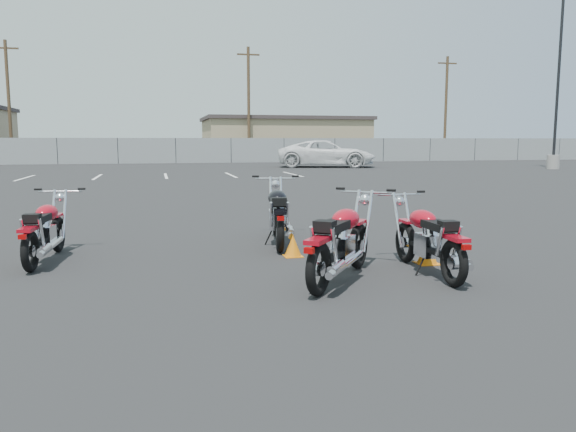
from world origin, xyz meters
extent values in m
plane|color=black|center=(0.00, 0.00, 0.00)|extent=(120.00, 120.00, 0.00)
torus|color=black|center=(-2.86, 2.23, 0.27)|extent=(0.15, 0.54, 0.53)
cylinder|color=silver|center=(-2.86, 2.23, 0.27)|extent=(0.10, 0.15, 0.14)
torus|color=black|center=(-2.98, 0.95, 0.27)|extent=(0.15, 0.54, 0.53)
cylinder|color=silver|center=(-2.98, 0.95, 0.27)|extent=(0.10, 0.15, 0.14)
cube|color=black|center=(-2.92, 1.59, 0.30)|extent=(0.18, 0.93, 0.05)
cube|color=silver|center=(-2.93, 1.54, 0.35)|extent=(0.28, 0.36, 0.27)
cylinder|color=silver|center=(-2.93, 1.54, 0.51)|extent=(0.20, 0.24, 0.23)
ellipsoid|color=#A60A19|center=(-2.91, 1.75, 0.64)|extent=(0.32, 0.54, 0.23)
cube|color=black|center=(-2.95, 1.32, 0.62)|extent=(0.27, 0.51, 0.09)
cube|color=black|center=(-2.97, 1.10, 0.65)|extent=(0.21, 0.18, 0.11)
cube|color=#A60A19|center=(-2.99, 0.93, 0.54)|extent=(0.19, 0.38, 0.04)
cube|color=#A60A19|center=(-2.86, 2.23, 0.54)|extent=(0.14, 0.31, 0.04)
cylinder|color=silver|center=(-2.87, 1.07, 0.49)|extent=(0.06, 0.17, 0.35)
cylinder|color=silver|center=(-3.08, 1.09, 0.49)|extent=(0.06, 0.17, 0.35)
cylinder|color=silver|center=(-2.81, 1.31, 0.25)|extent=(0.17, 0.98, 0.11)
cylinder|color=silver|center=(-2.83, 1.03, 0.27)|extent=(0.14, 0.32, 0.12)
cylinder|color=silver|center=(-2.77, 2.32, 0.55)|extent=(0.07, 0.36, 0.70)
cylinder|color=silver|center=(-2.93, 2.34, 0.55)|extent=(0.07, 0.36, 0.70)
sphere|color=silver|center=(-2.84, 2.47, 0.78)|extent=(0.15, 0.15, 0.14)
cylinder|color=silver|center=(-2.84, 2.49, 0.87)|extent=(0.62, 0.08, 0.03)
cylinder|color=black|center=(-2.53, 2.44, 0.90)|extent=(0.11, 0.04, 0.03)
cylinder|color=black|center=(-3.15, 2.50, 0.90)|extent=(0.11, 0.04, 0.03)
cylinder|color=black|center=(-3.06, 1.51, 0.13)|extent=(0.14, 0.03, 0.27)
cube|color=#990505|center=(-3.01, 0.70, 0.49)|extent=(0.09, 0.06, 0.05)
torus|color=black|center=(0.52, 2.85, 0.30)|extent=(0.21, 0.60, 0.59)
cylinder|color=silver|center=(0.52, 2.85, 0.30)|extent=(0.12, 0.17, 0.16)
torus|color=black|center=(0.28, 1.45, 0.30)|extent=(0.21, 0.60, 0.59)
cylinder|color=silver|center=(0.28, 1.45, 0.30)|extent=(0.12, 0.17, 0.16)
cube|color=black|center=(0.40, 2.15, 0.33)|extent=(0.28, 1.03, 0.06)
cube|color=silver|center=(0.39, 2.10, 0.39)|extent=(0.34, 0.42, 0.30)
cylinder|color=silver|center=(0.39, 2.10, 0.57)|extent=(0.24, 0.28, 0.26)
ellipsoid|color=black|center=(0.43, 2.32, 0.71)|extent=(0.39, 0.61, 0.25)
cube|color=black|center=(0.35, 1.86, 0.69)|extent=(0.35, 0.58, 0.10)
cube|color=black|center=(0.31, 1.61, 0.73)|extent=(0.24, 0.21, 0.12)
cube|color=black|center=(0.27, 1.43, 0.60)|extent=(0.25, 0.44, 0.05)
cube|color=black|center=(0.52, 2.85, 0.60)|extent=(0.18, 0.35, 0.04)
cylinder|color=silver|center=(0.42, 1.57, 0.54)|extent=(0.08, 0.19, 0.39)
cylinder|color=silver|center=(0.19, 1.61, 0.54)|extent=(0.08, 0.19, 0.39)
cylinder|color=silver|center=(0.50, 1.83, 0.28)|extent=(0.27, 1.08, 0.13)
cylinder|color=silver|center=(0.45, 1.52, 0.30)|extent=(0.18, 0.36, 0.13)
cylinder|color=silver|center=(0.63, 2.95, 0.61)|extent=(0.11, 0.39, 0.78)
cylinder|color=silver|center=(0.46, 2.98, 0.61)|extent=(0.11, 0.39, 0.78)
sphere|color=silver|center=(0.57, 3.12, 0.87)|extent=(0.18, 0.18, 0.16)
cylinder|color=silver|center=(0.57, 3.14, 0.96)|extent=(0.68, 0.15, 0.03)
cylinder|color=black|center=(0.91, 3.06, 1.00)|extent=(0.12, 0.06, 0.04)
cylinder|color=black|center=(0.23, 3.18, 1.00)|extent=(0.12, 0.06, 0.04)
cylinder|color=black|center=(0.25, 2.07, 0.15)|extent=(0.16, 0.05, 0.30)
cube|color=#990505|center=(0.23, 1.17, 0.54)|extent=(0.11, 0.08, 0.06)
torus|color=black|center=(1.03, 0.23, 0.29)|extent=(0.44, 0.53, 0.58)
cylinder|color=silver|center=(1.03, 0.23, 0.29)|extent=(0.17, 0.18, 0.16)
torus|color=black|center=(0.18, -0.89, 0.29)|extent=(0.44, 0.53, 0.58)
cylinder|color=silver|center=(0.18, -0.89, 0.29)|extent=(0.17, 0.18, 0.16)
cube|color=black|center=(0.60, -0.33, 0.33)|extent=(0.69, 0.87, 0.06)
cube|color=silver|center=(0.58, -0.37, 0.39)|extent=(0.44, 0.46, 0.29)
cylinder|color=silver|center=(0.58, -0.37, 0.56)|extent=(0.30, 0.31, 0.26)
ellipsoid|color=#A60A19|center=(0.71, -0.19, 0.70)|extent=(0.58, 0.63, 0.25)
cube|color=black|center=(0.43, -0.56, 0.68)|extent=(0.52, 0.58, 0.10)
cube|color=black|center=(0.28, -0.75, 0.72)|extent=(0.28, 0.27, 0.12)
cube|color=#A60A19|center=(0.17, -0.90, 0.60)|extent=(0.39, 0.43, 0.05)
cube|color=#A60A19|center=(1.03, 0.23, 0.60)|extent=(0.30, 0.34, 0.04)
cylinder|color=silver|center=(0.36, -0.84, 0.53)|extent=(0.15, 0.17, 0.38)
cylinder|color=silver|center=(0.17, -0.70, 0.53)|extent=(0.15, 0.17, 0.38)
cylinder|color=silver|center=(0.55, -0.65, 0.27)|extent=(0.72, 0.90, 0.12)
cylinder|color=silver|center=(0.36, -0.90, 0.29)|extent=(0.30, 0.34, 0.13)
cylinder|color=silver|center=(1.17, 0.27, 0.60)|extent=(0.27, 0.33, 0.76)
cylinder|color=silver|center=(1.03, 0.38, 0.60)|extent=(0.27, 0.33, 0.76)
sphere|color=silver|center=(1.19, 0.45, 0.85)|extent=(0.22, 0.22, 0.16)
cylinder|color=silver|center=(1.21, 0.46, 0.95)|extent=(0.56, 0.43, 0.03)
cylinder|color=black|center=(1.46, 0.24, 0.99)|extent=(0.11, 0.10, 0.03)
cylinder|color=black|center=(0.92, 0.65, 0.99)|extent=(0.11, 0.10, 0.03)
cylinder|color=black|center=(0.44, -0.32, 0.15)|extent=(0.14, 0.11, 0.29)
cube|color=#990505|center=(0.01, -1.10, 0.53)|extent=(0.11, 0.11, 0.06)
torus|color=black|center=(1.77, 0.42, 0.27)|extent=(0.11, 0.54, 0.54)
cylinder|color=silver|center=(1.77, 0.42, 0.27)|extent=(0.09, 0.15, 0.14)
torus|color=black|center=(1.74, -0.88, 0.27)|extent=(0.11, 0.54, 0.54)
cylinder|color=silver|center=(1.74, -0.88, 0.27)|extent=(0.09, 0.15, 0.14)
cube|color=black|center=(1.76, -0.23, 0.31)|extent=(0.11, 0.95, 0.05)
cube|color=silver|center=(1.75, -0.27, 0.36)|extent=(0.26, 0.35, 0.27)
cylinder|color=silver|center=(1.75, -0.27, 0.52)|extent=(0.19, 0.23, 0.24)
ellipsoid|color=#A60A19|center=(1.76, -0.07, 0.65)|extent=(0.29, 0.53, 0.23)
cube|color=black|center=(1.75, -0.50, 0.63)|extent=(0.25, 0.50, 0.09)
cube|color=black|center=(1.74, -0.73, 0.67)|extent=(0.20, 0.17, 0.11)
cube|color=#A60A19|center=(1.74, -0.90, 0.56)|extent=(0.17, 0.38, 0.05)
cube|color=#A60A19|center=(1.77, 0.42, 0.56)|extent=(0.13, 0.31, 0.04)
cylinder|color=silver|center=(1.85, -0.75, 0.50)|extent=(0.05, 0.17, 0.35)
cylinder|color=silver|center=(1.63, -0.75, 0.50)|extent=(0.05, 0.17, 0.35)
cylinder|color=silver|center=(1.89, -0.50, 0.25)|extent=(0.11, 1.00, 0.12)
cylinder|color=silver|center=(1.89, -0.79, 0.27)|extent=(0.12, 0.32, 0.12)
cylinder|color=silver|center=(1.86, 0.53, 0.56)|extent=(0.05, 0.36, 0.71)
cylinder|color=silver|center=(1.69, 0.54, 0.56)|extent=(0.05, 0.36, 0.71)
sphere|color=silver|center=(1.78, 0.68, 0.79)|extent=(0.15, 0.15, 0.14)
cylinder|color=silver|center=(1.78, 0.70, 0.89)|extent=(0.63, 0.04, 0.03)
cylinder|color=black|center=(2.09, 0.67, 0.92)|extent=(0.11, 0.04, 0.03)
cylinder|color=black|center=(1.46, 0.69, 0.92)|extent=(0.11, 0.04, 0.03)
cylinder|color=black|center=(1.63, -0.32, 0.14)|extent=(0.14, 0.03, 0.27)
cube|color=#990505|center=(1.73, -1.14, 0.50)|extent=(0.09, 0.06, 0.05)
cone|color=orange|center=(2.01, 0.27, 0.18)|extent=(0.26, 0.26, 0.33)
cube|color=orange|center=(2.01, 0.27, 0.01)|extent=(0.29, 0.29, 0.01)
cone|color=orange|center=(0.40, 1.14, 0.16)|extent=(0.24, 0.24, 0.30)
cube|color=orange|center=(0.40, 1.14, 0.00)|extent=(0.26, 0.26, 0.01)
cylinder|color=gray|center=(20.74, 21.51, 0.40)|extent=(0.70, 0.70, 0.80)
cylinder|color=black|center=(20.74, 21.51, 6.20)|extent=(0.16, 0.16, 10.79)
cube|color=gray|center=(0.00, 35.00, 0.90)|extent=(80.00, 0.04, 1.80)
cylinder|color=black|center=(-8.00, 35.00, 0.90)|extent=(0.06, 0.06, 1.80)
cylinder|color=black|center=(-4.00, 35.00, 0.90)|extent=(0.06, 0.06, 1.80)
cylinder|color=black|center=(0.00, 35.00, 0.90)|extent=(0.06, 0.06, 1.80)
cylinder|color=black|center=(4.00, 35.00, 0.90)|extent=(0.06, 0.06, 1.80)
cylinder|color=black|center=(8.00, 35.00, 0.90)|extent=(0.06, 0.06, 1.80)
cylinder|color=black|center=(12.00, 35.00, 0.90)|extent=(0.06, 0.06, 1.80)
cylinder|color=black|center=(16.00, 35.00, 0.90)|extent=(0.06, 0.06, 1.80)
cylinder|color=black|center=(20.00, 35.00, 0.90)|extent=(0.06, 0.06, 1.80)
cylinder|color=black|center=(24.00, 35.00, 0.90)|extent=(0.06, 0.06, 1.80)
cylinder|color=black|center=(28.00, 35.00, 0.90)|extent=(0.06, 0.06, 1.80)
cylinder|color=black|center=(32.00, 35.00, 0.90)|extent=(0.06, 0.06, 1.80)
cube|color=#9D8B65|center=(10.00, 44.00, 1.70)|extent=(14.00, 9.00, 3.40)
cube|color=#3B3231|center=(10.00, 44.00, 3.55)|extent=(14.40, 9.40, 0.30)
cylinder|color=#3F2E1D|center=(-12.00, 40.00, 4.50)|extent=(0.24, 0.24, 9.00)
cube|color=#3F2E1D|center=(-12.00, 40.00, 8.40)|extent=(1.80, 0.12, 0.12)
cylinder|color=#3F2E1D|center=(6.00, 39.00, 4.50)|extent=(0.24, 0.24, 9.00)
cube|color=#3F2E1D|center=(6.00, 39.00, 8.40)|extent=(1.80, 0.12, 0.12)
cylinder|color=#3F2E1D|center=(24.00, 40.00, 4.50)|extent=(0.24, 0.24, 9.00)
cube|color=#3F2E1D|center=(24.00, 40.00, 8.40)|extent=(1.80, 0.12, 0.12)
cube|color=silver|center=(-7.00, 20.00, 0.00)|extent=(0.12, 4.00, 0.01)
cube|color=silver|center=(-4.00, 20.00, 0.00)|extent=(0.12, 4.00, 0.01)
cube|color=silver|center=(-1.00, 20.00, 0.00)|extent=(0.12, 4.00, 0.01)
cube|color=silver|center=(2.00, 20.00, 0.00)|extent=(0.12, 4.00, 0.01)
cube|color=silver|center=(5.00, 20.00, 0.00)|extent=(0.12, 4.00, 0.01)
imported|color=white|center=(8.77, 26.67, 1.30)|extent=(4.63, 7.32, 2.59)
camera|label=1|loc=(-1.45, -6.38, 1.62)|focal=35.00mm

